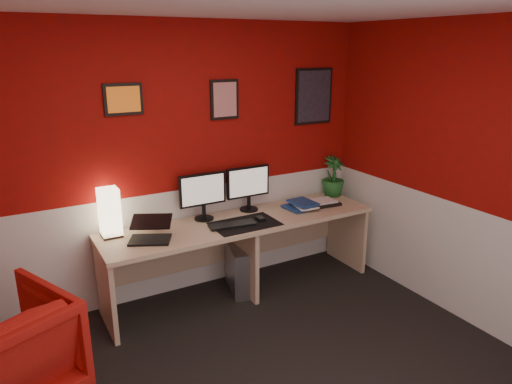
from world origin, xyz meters
name	(u,v)px	position (x,y,z in m)	size (l,w,h in m)	color
wall_back	(168,165)	(0.00, 1.75, 1.25)	(4.00, 0.01, 2.50)	#990C07
wall_right	(486,181)	(2.00, 0.00, 1.25)	(0.01, 3.50, 2.50)	#990C07
wainscot_back	(172,242)	(0.00, 1.75, 0.50)	(4.00, 0.01, 1.00)	silver
wainscot_right	(473,268)	(2.00, 0.00, 0.50)	(0.01, 3.50, 1.00)	silver
desk	(242,256)	(0.56, 1.41, 0.36)	(2.60, 0.65, 0.73)	tan
shoji_lamp	(110,214)	(-0.58, 1.61, 0.93)	(0.16, 0.16, 0.40)	#FFE5B2
laptop	(149,228)	(-0.32, 1.35, 0.84)	(0.33, 0.23, 0.22)	black
monitor_left	(203,189)	(0.27, 1.60, 1.02)	(0.45, 0.06, 0.58)	black
monitor_right	(249,182)	(0.75, 1.62, 1.02)	(0.45, 0.06, 0.58)	black
desk_mat	(245,224)	(0.54, 1.30, 0.73)	(0.60, 0.38, 0.01)	black
keyboard	(232,225)	(0.42, 1.31, 0.74)	(0.42, 0.14, 0.02)	black
mouse	(260,219)	(0.70, 1.30, 0.75)	(0.06, 0.10, 0.03)	black
book_bottom	(288,210)	(1.07, 1.40, 0.74)	(0.19, 0.26, 0.02)	navy
book_middle	(295,206)	(1.14, 1.40, 0.77)	(0.20, 0.28, 0.02)	silver
book_top	(294,205)	(1.12, 1.38, 0.79)	(0.21, 0.29, 0.03)	navy
zen_tray	(320,203)	(1.47, 1.41, 0.74)	(0.35, 0.25, 0.03)	black
potted_plant	(333,176)	(1.76, 1.59, 0.94)	(0.24, 0.24, 0.43)	#19591E
pc_tower	(240,269)	(0.55, 1.43, 0.23)	(0.20, 0.45, 0.45)	#99999E
art_left	(123,99)	(-0.35, 1.74, 1.85)	(0.32, 0.02, 0.26)	orange
art_center	(224,100)	(0.57, 1.74, 1.80)	(0.28, 0.02, 0.36)	red
art_right	(314,96)	(1.57, 1.74, 1.78)	(0.44, 0.02, 0.56)	black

